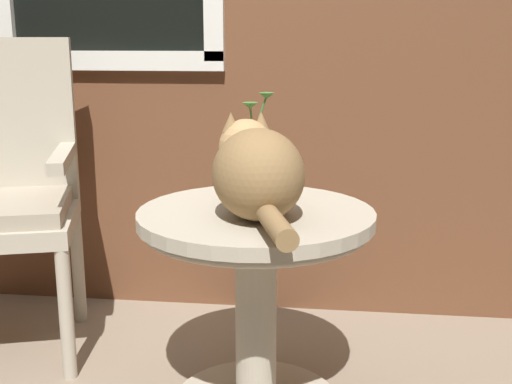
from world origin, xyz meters
name	(u,v)px	position (x,y,z in m)	size (l,w,h in m)	color
wicker_side_table	(256,275)	(0.27, 0.07, 0.41)	(0.63, 0.63, 0.59)	#B2A893
cat	(256,170)	(0.28, 0.02, 0.71)	(0.30, 0.58, 0.25)	olive
pewter_vase_with_ivy	(253,163)	(0.24, 0.25, 0.68)	(0.13, 0.13, 0.29)	#99999E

